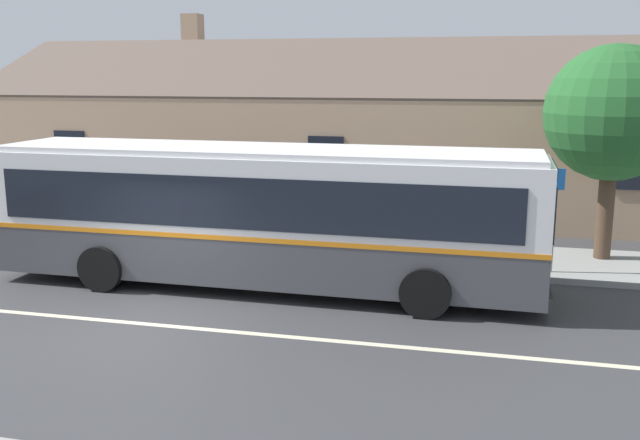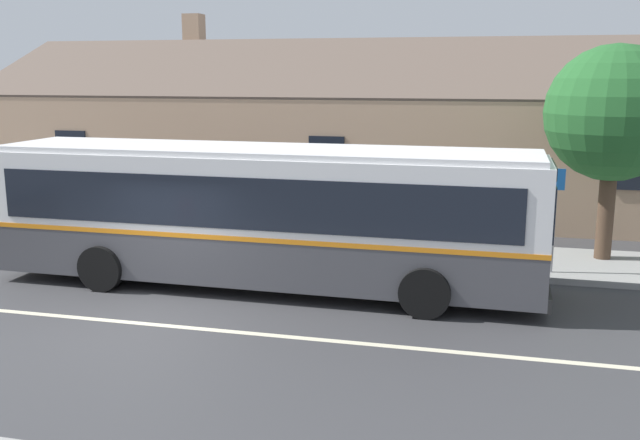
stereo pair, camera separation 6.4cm
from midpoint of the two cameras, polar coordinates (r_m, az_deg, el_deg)
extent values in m
plane|color=#38383A|center=(14.01, -14.57, -8.01)|extent=(300.00, 300.00, 0.00)
cube|color=gray|center=(19.24, -6.18, -2.05)|extent=(60.00, 3.00, 0.15)
cube|color=beige|center=(14.00, -14.57, -7.99)|extent=(60.00, 0.16, 0.01)
cube|color=tan|center=(26.59, 2.91, 5.85)|extent=(24.86, 10.10, 3.82)
cube|color=brown|center=(23.98, 1.83, 12.12)|extent=(25.46, 5.11, 2.10)
cube|color=brown|center=(28.94, 3.93, 12.04)|extent=(25.46, 5.11, 2.10)
cube|color=tan|center=(29.50, -10.22, 14.75)|extent=(0.70, 0.70, 1.20)
cube|color=black|center=(25.09, -19.43, 5.28)|extent=(1.10, 0.06, 1.30)
cube|color=black|center=(21.63, 0.38, 5.01)|extent=(1.10, 0.06, 1.30)
cube|color=black|center=(21.39, 23.76, 3.94)|extent=(1.10, 0.06, 1.30)
cube|color=#4C3323|center=(21.25, 10.22, 1.83)|extent=(1.00, 0.06, 2.10)
cube|color=#47474C|center=(15.72, -4.65, -2.50)|extent=(11.91, 2.62, 1.01)
cube|color=orange|center=(15.60, -4.68, -0.52)|extent=(11.93, 2.64, 0.10)
cube|color=white|center=(15.44, -4.73, 2.48)|extent=(11.91, 2.62, 1.56)
cube|color=white|center=(15.33, -4.79, 5.58)|extent=(11.67, 2.50, 0.12)
cube|color=black|center=(16.64, -3.31, 2.83)|extent=(10.93, 0.14, 1.06)
cube|color=black|center=(14.29, -6.37, 1.29)|extent=(10.93, 0.14, 1.06)
cube|color=black|center=(14.67, 17.89, 1.06)|extent=(0.06, 2.20, 1.06)
cube|color=black|center=(14.56, 18.07, 3.92)|extent=(0.06, 1.75, 0.24)
cube|color=black|center=(15.05, 17.57, -5.19)|extent=(0.11, 2.50, 0.28)
cube|color=#192D99|center=(17.39, -7.93, -1.19)|extent=(3.33, 0.06, 0.71)
cube|color=black|center=(16.00, 12.75, -0.11)|extent=(0.90, 0.04, 2.32)
cylinder|color=black|center=(16.25, 9.24, -3.18)|extent=(1.00, 0.29, 1.00)
cylinder|color=black|center=(13.85, 8.30, -5.78)|extent=(1.00, 0.29, 1.00)
cylinder|color=black|center=(18.17, -13.15, -1.74)|extent=(1.00, 0.29, 1.00)
cylinder|color=black|center=(16.07, -17.22, -3.73)|extent=(1.00, 0.29, 1.00)
cube|color=brown|center=(21.89, -21.79, 0.26)|extent=(1.78, 0.10, 0.04)
cube|color=brown|center=(21.77, -22.01, 0.19)|extent=(1.78, 0.10, 0.04)
cube|color=brown|center=(21.66, -22.23, 0.11)|extent=(1.78, 0.10, 0.04)
cube|color=brown|center=(21.51, -22.49, 0.83)|extent=(1.78, 0.04, 0.10)
cube|color=brown|center=(21.48, -22.52, 1.20)|extent=(1.78, 0.04, 0.10)
cube|color=black|center=(21.41, -20.41, -0.49)|extent=(0.08, 0.43, 0.45)
cube|color=black|center=(22.24, -23.46, -0.30)|extent=(0.08, 0.43, 0.45)
cube|color=brown|center=(19.77, -13.65, -0.38)|extent=(1.70, 0.10, 0.04)
cube|color=brown|center=(19.65, -13.84, -0.47)|extent=(1.70, 0.10, 0.04)
cube|color=brown|center=(19.52, -14.04, -0.55)|extent=(1.70, 0.10, 0.04)
cube|color=brown|center=(19.36, -14.25, 0.24)|extent=(1.70, 0.04, 0.10)
cube|color=brown|center=(19.33, -14.27, 0.64)|extent=(1.70, 0.04, 0.10)
cube|color=black|center=(19.40, -12.03, -1.22)|extent=(0.08, 0.43, 0.45)
cube|color=black|center=(20.02, -15.54, -0.99)|extent=(0.08, 0.43, 0.45)
cylinder|color=#4C3828|center=(18.67, 21.77, 0.66)|extent=(0.39, 0.39, 2.64)
sphere|color=#235B28|center=(18.40, 22.33, 7.93)|extent=(3.23, 3.23, 3.23)
cylinder|color=gray|center=(16.94, 18.10, -0.05)|extent=(0.07, 0.07, 2.40)
cube|color=#1959A5|center=(16.76, 18.31, 3.12)|extent=(0.36, 0.03, 0.48)
camera|label=1|loc=(0.03, -90.11, -0.02)|focal=40.00mm
camera|label=2|loc=(0.03, 89.89, 0.02)|focal=40.00mm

